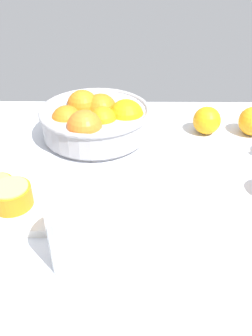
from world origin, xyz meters
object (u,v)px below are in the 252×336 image
object	(u,v)px
orange_half_0	(11,196)
loose_orange_2	(207,120)
fruit_bowl	(95,119)
second_glass	(79,240)
orange_half_2	(1,198)

from	to	relation	value
orange_half_0	loose_orange_2	world-z (taller)	loose_orange_2
fruit_bowl	loose_orange_2	size ratio (longest dim) A/B	3.87
orange_half_0	loose_orange_2	distance (cm)	51.99
second_glass	orange_half_2	world-z (taller)	second_glass
orange_half_2	loose_orange_2	world-z (taller)	loose_orange_2
fruit_bowl	second_glass	distance (cm)	40.48
loose_orange_2	orange_half_2	bearing A→B (deg)	-144.18
fruit_bowl	second_glass	world-z (taller)	second_glass
fruit_bowl	loose_orange_2	bearing A→B (deg)	5.22
orange_half_0	loose_orange_2	xyz separation A→B (cm)	(41.51, 31.30, -0.16)
loose_orange_2	fruit_bowl	bearing A→B (deg)	-174.78
fruit_bowl	loose_orange_2	xyz separation A→B (cm)	(28.43, 2.59, -1.48)
fruit_bowl	orange_half_0	xyz separation A→B (cm)	(-13.09, -28.70, -1.31)
second_glass	orange_half_2	bearing A→B (deg)	143.60
fruit_bowl	orange_half_2	bearing A→B (deg)	-117.55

